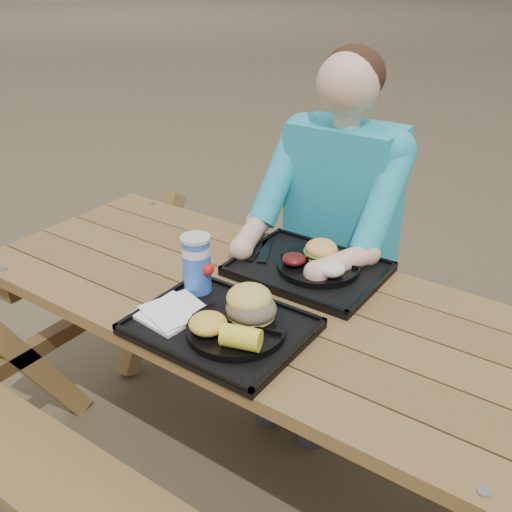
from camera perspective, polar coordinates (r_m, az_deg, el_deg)
The scene contains 18 objects.
ground at distance 2.18m, azimuth 0.00°, elevation -20.99°, with size 60.00×60.00×0.00m, color #999999.
picnic_table at distance 1.91m, azimuth 0.00°, elevation -13.54°, with size 1.80×1.49×0.75m, color #999999, non-canonical shape.
tray_near at distance 1.53m, azimuth -3.53°, elevation -7.17°, with size 0.45×0.35×0.02m, color black.
tray_far at distance 1.81m, azimuth 5.27°, elevation -1.41°, with size 0.45×0.35×0.02m, color black.
plate_near at distance 1.49m, azimuth -1.99°, elevation -7.33°, with size 0.26×0.26×0.02m, color black.
plate_far at distance 1.79m, azimuth 6.29°, elevation -0.99°, with size 0.26×0.26×0.02m, color black.
napkin_stack at distance 1.57m, azimuth -8.54°, elevation -5.55°, with size 0.16×0.16×0.02m, color white.
soda_cup at distance 1.64m, azimuth -5.93°, elevation -0.94°, with size 0.08×0.08×0.16m, color blue.
condiment_bbq at distance 1.60m, azimuth -0.96°, elevation -4.51°, with size 0.05×0.05×0.03m, color black.
condiment_mustard at distance 1.57m, azimuth 1.05°, elevation -5.03°, with size 0.05×0.05×0.03m, color #F1A71A.
sandwich at distance 1.48m, azimuth -0.49°, elevation -3.99°, with size 0.13×0.13×0.13m, color #E7C351, non-canonical shape.
mac_cheese at distance 1.45m, azimuth -4.82°, elevation -6.74°, with size 0.10×0.10×0.05m, color yellow.
corn_cob at distance 1.39m, azimuth -1.50°, elevation -8.15°, with size 0.10×0.10×0.06m, color #FFEF35, non-canonical shape.
cutlery_far at distance 1.89m, azimuth 0.93°, elevation 0.56°, with size 0.03×0.18×0.01m, color black.
burger at distance 1.80m, azimuth 6.57°, elevation 1.14°, with size 0.10×0.10×0.09m, color #F4B256, non-canonical shape.
baked_beans at distance 1.77m, azimuth 3.80°, elevation -0.32°, with size 0.08×0.08×0.03m, color #511110.
potato_salad at distance 1.71m, azimuth 7.50°, elevation -1.20°, with size 0.09×0.09×0.05m, color white.
diner at distance 2.18m, azimuth 8.10°, elevation 0.21°, with size 0.48×0.84×1.28m, color #19B4AD, non-canonical shape.
Camera 1 is at (0.82, -1.18, 1.63)m, focal length 40.00 mm.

